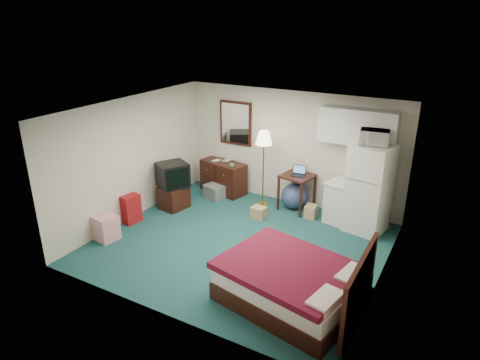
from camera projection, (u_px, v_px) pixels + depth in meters
The scene contains 25 objects.
floor at pixel (240, 244), 7.93m from camera, with size 5.00×4.50×0.01m, color #1A3B3D.
ceiling at pixel (240, 111), 7.02m from camera, with size 5.00×4.50×0.01m, color beige.
walls at pixel (240, 181), 7.47m from camera, with size 5.01×4.51×2.50m.
mirror at pixel (236, 123), 9.74m from camera, with size 0.80×0.06×1.00m, color white, non-canonical shape.
upper_cabinets at pixel (358, 127), 8.24m from camera, with size 1.50×0.35×0.70m, color silver, non-canonical shape.
headboard at pixel (359, 290), 5.72m from camera, with size 0.06×1.56×1.00m, color black, non-canonical shape.
dresser at pixel (223, 177), 10.11m from camera, with size 1.10×0.50×0.75m, color black, non-canonical shape.
floor_lamp at pixel (263, 169), 9.24m from camera, with size 0.37×0.37×1.69m, color #B38730, non-canonical shape.
desk at pixel (297, 192), 9.21m from camera, with size 0.62×0.62×0.79m, color black, non-canonical shape.
exercise_ball at pixel (294, 196), 9.29m from camera, with size 0.57×0.57×0.57m, color navy.
kitchen_counter at pixel (347, 205), 8.55m from camera, with size 0.76×0.58×0.84m, color silver, non-canonical shape.
fridge at pixel (369, 189), 8.16m from camera, with size 0.72×0.72×1.74m, color silver, non-canonical shape.
bed at pixel (291, 284), 6.25m from camera, with size 1.90×1.49×0.61m, color #4F0920, non-canonical shape.
tv_stand at pixel (174, 197), 9.32m from camera, with size 0.50×0.54×0.50m, color black, non-canonical shape.
suitcase at pixel (131, 209), 8.65m from camera, with size 0.23×0.36×0.59m, color #810C01, non-canonical shape.
retail_box at pixel (106, 228), 8.02m from camera, with size 0.38×0.38×0.48m, color white, non-canonical shape.
file_bin at pixel (214, 192), 9.85m from camera, with size 0.44×0.33×0.31m, color slate, non-canonical shape.
cardboard_box_a at pixel (259, 212), 8.90m from camera, with size 0.28×0.24×0.24m, color tan, non-canonical shape.
cardboard_box_b at pixel (311, 211), 8.92m from camera, with size 0.23×0.27×0.27m, color tan, non-canonical shape.
laptop at pixel (298, 171), 9.00m from camera, with size 0.28×0.23×0.19m, color black, non-canonical shape.
crt_tv at pixel (173, 175), 9.17m from camera, with size 0.56×0.61×0.52m, color black, non-canonical shape.
microwave at pixel (375, 136), 7.78m from camera, with size 0.51×0.28×0.35m, color silver.
book_a at pixel (214, 156), 10.06m from camera, with size 0.15×0.02×0.21m, color tan.
book_b at pixel (224, 156), 10.07m from camera, with size 0.16×0.02×0.22m, color tan.
mug at pixel (232, 165), 9.64m from camera, with size 0.11×0.09×0.11m, color #5C9545.
Camera 1 is at (3.40, -6.05, 4.01)m, focal length 32.00 mm.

